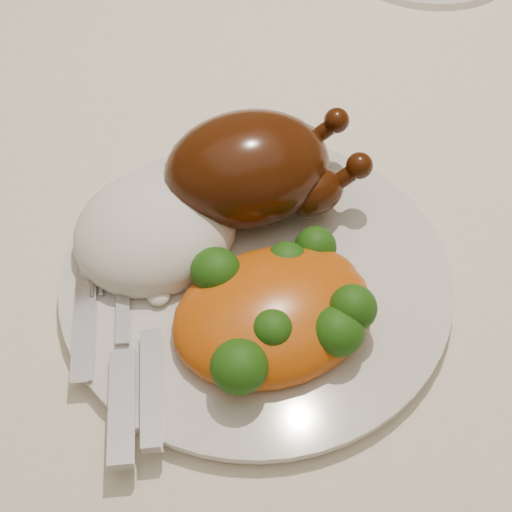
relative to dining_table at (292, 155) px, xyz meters
name	(u,v)px	position (x,y,z in m)	size (l,w,h in m)	color
floor	(278,421)	(0.00, 0.00, -0.67)	(4.00, 4.00, 0.00)	brown
dining_table	(292,155)	(0.00, 0.00, 0.00)	(1.60, 0.90, 0.76)	brown
tablecloth	(295,101)	(0.00, 0.00, 0.07)	(1.73, 1.03, 0.18)	white
dinner_plate	(256,278)	(-0.13, -0.21, 0.11)	(0.28, 0.28, 0.01)	silver
roast_chicken	(252,168)	(-0.11, -0.14, 0.15)	(0.16, 0.11, 0.08)	#421A07
rice_mound	(156,230)	(-0.19, -0.15, 0.13)	(0.15, 0.14, 0.07)	white
mac_and_cheese	(281,309)	(-0.13, -0.25, 0.13)	(0.15, 0.12, 0.06)	orange
cutlery	(123,363)	(-0.25, -0.24, 0.12)	(0.07, 0.19, 0.01)	silver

